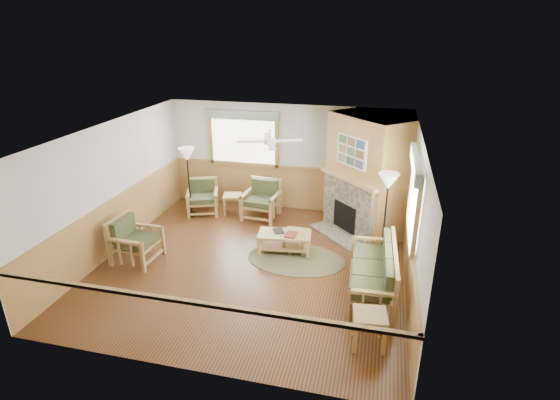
% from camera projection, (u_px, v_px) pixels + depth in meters
% --- Properties ---
extents(floor, '(6.00, 6.00, 0.01)m').
position_uv_depth(floor, '(253.00, 264.00, 8.82)').
color(floor, '#532F17').
rests_on(floor, ground).
extents(ceiling, '(6.00, 6.00, 0.01)m').
position_uv_depth(ceiling, '(249.00, 132.00, 7.80)').
color(ceiling, white).
rests_on(ceiling, floor).
extents(wall_back, '(6.00, 0.02, 2.70)m').
position_uv_depth(wall_back, '(286.00, 158.00, 11.01)').
color(wall_back, silver).
rests_on(wall_back, floor).
extents(wall_front, '(6.00, 0.02, 2.70)m').
position_uv_depth(wall_front, '(182.00, 288.00, 5.60)').
color(wall_front, silver).
rests_on(wall_front, floor).
extents(wall_left, '(0.02, 6.00, 2.70)m').
position_uv_depth(wall_left, '(111.00, 189.00, 8.96)').
color(wall_left, silver).
rests_on(wall_left, floor).
extents(wall_right, '(0.02, 6.00, 2.70)m').
position_uv_depth(wall_right, '(414.00, 217.00, 7.65)').
color(wall_right, silver).
rests_on(wall_right, floor).
extents(wainscot, '(6.00, 6.00, 1.10)m').
position_uv_depth(wainscot, '(252.00, 239.00, 8.61)').
color(wainscot, '#AA8045').
rests_on(wainscot, floor).
extents(fireplace, '(3.11, 3.11, 2.70)m').
position_uv_depth(fireplace, '(366.00, 176.00, 9.71)').
color(fireplace, '#AA8045').
rests_on(fireplace, floor).
extents(window_back, '(1.90, 0.16, 1.50)m').
position_uv_depth(window_back, '(242.00, 109.00, 10.76)').
color(window_back, white).
rests_on(window_back, wall_back).
extents(window_right, '(0.16, 1.90, 1.50)m').
position_uv_depth(window_right, '(421.00, 155.00, 7.04)').
color(window_right, white).
rests_on(window_right, wall_right).
extents(ceiling_fan, '(1.59, 1.59, 0.36)m').
position_uv_depth(ceiling_fan, '(270.00, 132.00, 8.02)').
color(ceiling_fan, white).
rests_on(ceiling_fan, ceiling).
extents(sofa, '(1.97, 0.87, 0.89)m').
position_uv_depth(sofa, '(372.00, 270.00, 7.73)').
color(sofa, tan).
rests_on(sofa, floor).
extents(armchair_back_left, '(0.95, 0.95, 0.84)m').
position_uv_depth(armchair_back_left, '(203.00, 197.00, 11.03)').
color(armchair_back_left, tan).
rests_on(armchair_back_left, floor).
extents(armchair_back_right, '(0.89, 0.89, 0.92)m').
position_uv_depth(armchair_back_right, '(261.00, 200.00, 10.74)').
color(armchair_back_right, tan).
rests_on(armchair_back_right, floor).
extents(armchair_left, '(0.85, 0.85, 0.92)m').
position_uv_depth(armchair_left, '(136.00, 240.00, 8.78)').
color(armchair_left, tan).
rests_on(armchair_left, floor).
extents(coffee_table, '(1.15, 0.67, 0.44)m').
position_uv_depth(coffee_table, '(285.00, 243.00, 9.18)').
color(coffee_table, tan).
rests_on(coffee_table, floor).
extents(end_table_chairs, '(0.54, 0.53, 0.50)m').
position_uv_depth(end_table_chairs, '(233.00, 204.00, 11.05)').
color(end_table_chairs, tan).
rests_on(end_table_chairs, floor).
extents(end_table_sofa, '(0.55, 0.53, 0.55)m').
position_uv_depth(end_table_sofa, '(369.00, 329.00, 6.50)').
color(end_table_sofa, tan).
rests_on(end_table_sofa, floor).
extents(footstool, '(0.51, 0.51, 0.42)m').
position_uv_depth(footstool, '(296.00, 241.00, 9.27)').
color(footstool, tan).
rests_on(footstool, floor).
extents(braided_rug, '(2.67, 2.67, 0.01)m').
position_uv_depth(braided_rug, '(296.00, 259.00, 8.97)').
color(braided_rug, brown).
rests_on(braided_rug, floor).
extents(floor_lamp_left, '(0.50, 0.50, 1.75)m').
position_uv_depth(floor_lamp_left, '(189.00, 182.00, 10.73)').
color(floor_lamp_left, black).
rests_on(floor_lamp_left, floor).
extents(floor_lamp_right, '(0.50, 0.50, 1.82)m').
position_uv_depth(floor_lamp_right, '(385.00, 216.00, 8.78)').
color(floor_lamp_right, black).
rests_on(floor_lamp_right, floor).
extents(book_red, '(0.24, 0.31, 0.03)m').
position_uv_depth(book_red, '(291.00, 234.00, 9.01)').
color(book_red, maroon).
rests_on(book_red, coffee_table).
extents(book_dark, '(0.30, 0.33, 0.03)m').
position_uv_depth(book_dark, '(278.00, 230.00, 9.18)').
color(book_dark, black).
rests_on(book_dark, coffee_table).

